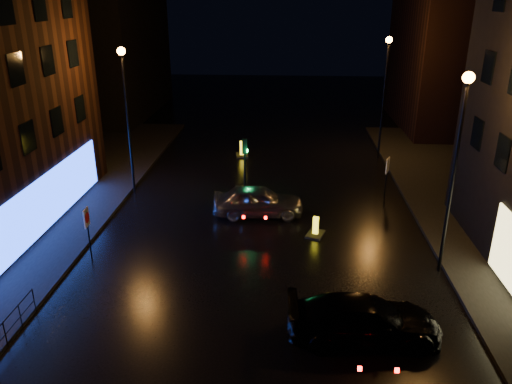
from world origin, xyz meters
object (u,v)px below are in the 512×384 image
(dark_sedan, at_px, (364,320))
(bollard_far, at_px, (242,153))
(road_sign_left, at_px, (87,222))
(road_sign_right, at_px, (387,169))
(traffic_signal, at_px, (245,187))
(silver_hatchback, at_px, (258,201))
(bollard_near, at_px, (315,231))

(dark_sedan, bearing_deg, bollard_far, 13.58)
(road_sign_left, bearing_deg, road_sign_right, 24.63)
(traffic_signal, xyz_separation_m, bollard_far, (-0.87, 7.53, -0.26))
(bollard_far, height_order, road_sign_right, road_sign_right)
(traffic_signal, height_order, silver_hatchback, traffic_signal)
(bollard_near, bearing_deg, dark_sedan, -61.71)
(traffic_signal, distance_m, dark_sedan, 13.77)
(silver_hatchback, height_order, bollard_near, silver_hatchback)
(bollard_far, height_order, road_sign_left, road_sign_left)
(traffic_signal, bearing_deg, dark_sedan, -68.05)
(bollard_near, xyz_separation_m, bollard_far, (-4.75, 12.50, 0.03))
(traffic_signal, xyz_separation_m, road_sign_left, (-6.14, -8.08, 1.36))
(dark_sedan, xyz_separation_m, bollard_far, (-6.01, 20.29, -0.51))
(silver_hatchback, distance_m, road_sign_right, 7.51)
(silver_hatchback, xyz_separation_m, dark_sedan, (4.21, -10.00, -0.05))
(traffic_signal, height_order, bollard_near, traffic_signal)
(traffic_signal, height_order, dark_sedan, traffic_signal)
(silver_hatchback, height_order, dark_sedan, silver_hatchback)
(bollard_near, bearing_deg, traffic_signal, 147.00)
(traffic_signal, relative_size, road_sign_left, 1.39)
(dark_sedan, height_order, road_sign_left, road_sign_left)
(silver_hatchback, relative_size, road_sign_right, 1.83)
(bollard_near, xyz_separation_m, road_sign_left, (-10.02, -3.11, 1.65))
(silver_hatchback, relative_size, bollard_far, 3.43)
(traffic_signal, xyz_separation_m, dark_sedan, (5.14, -12.77, 0.25))
(dark_sedan, bearing_deg, road_sign_left, 64.54)
(road_sign_right, bearing_deg, road_sign_left, 51.93)
(dark_sedan, bearing_deg, road_sign_right, -15.87)
(bollard_far, bearing_deg, bollard_near, -77.41)
(road_sign_right, bearing_deg, traffic_signal, 20.42)
(bollard_near, bearing_deg, road_sign_right, 67.01)
(silver_hatchback, distance_m, dark_sedan, 10.85)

